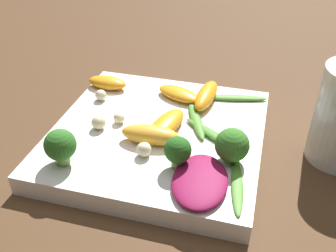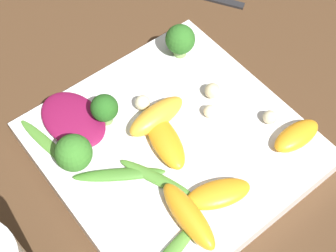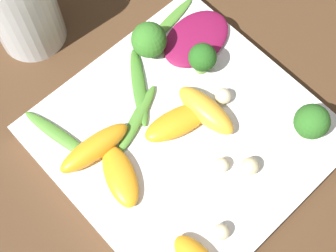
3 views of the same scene
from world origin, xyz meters
name	(u,v)px [view 1 (image 1 of 3)]	position (x,y,z in m)	size (l,w,h in m)	color
ground_plane	(158,145)	(0.00, 0.00, 0.00)	(2.40, 2.40, 0.00)	#4C331E
plate	(158,137)	(0.00, 0.00, 0.01)	(0.25, 0.25, 0.02)	white
radicchio_leaf_0	(200,181)	(0.07, -0.08, 0.03)	(0.06, 0.09, 0.01)	maroon
orange_segment_0	(166,125)	(0.01, 0.00, 0.03)	(0.05, 0.08, 0.02)	orange
orange_segment_1	(148,134)	(0.00, -0.03, 0.04)	(0.07, 0.03, 0.02)	#FCAD33
orange_segment_2	(206,95)	(0.05, 0.08, 0.04)	(0.03, 0.08, 0.02)	orange
orange_segment_3	(107,83)	(-0.10, 0.08, 0.03)	(0.06, 0.03, 0.02)	orange
orange_segment_4	(179,94)	(0.01, 0.08, 0.03)	(0.07, 0.05, 0.01)	orange
broccoli_floret_0	(60,146)	(-0.08, -0.09, 0.05)	(0.03, 0.03, 0.04)	#84AD5B
broccoli_floret_1	(178,151)	(0.04, -0.06, 0.05)	(0.03, 0.03, 0.04)	#7A9E51
broccoli_floret_2	(232,145)	(0.09, -0.04, 0.05)	(0.04, 0.04, 0.04)	#7A9E51
arugula_sprig_0	(213,137)	(0.07, 0.00, 0.03)	(0.08, 0.06, 0.01)	#47842D
arugula_sprig_1	(234,98)	(0.08, 0.09, 0.03)	(0.09, 0.03, 0.01)	#518E33
arugula_sprig_2	(196,120)	(0.04, 0.03, 0.03)	(0.04, 0.08, 0.01)	#518E33
arugula_sprig_3	(237,186)	(0.11, -0.08, 0.03)	(0.02, 0.09, 0.00)	#518E33
macadamia_nut_0	(99,123)	(-0.07, -0.02, 0.03)	(0.02, 0.02, 0.02)	beige
macadamia_nut_1	(145,150)	(0.00, -0.05, 0.03)	(0.02, 0.02, 0.02)	beige
macadamia_nut_2	(212,89)	(0.05, 0.10, 0.03)	(0.02, 0.02, 0.02)	beige
macadamia_nut_3	(101,95)	(-0.10, 0.05, 0.03)	(0.02, 0.02, 0.02)	beige
macadamia_nut_4	(120,116)	(-0.05, 0.00, 0.03)	(0.01, 0.01, 0.01)	beige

